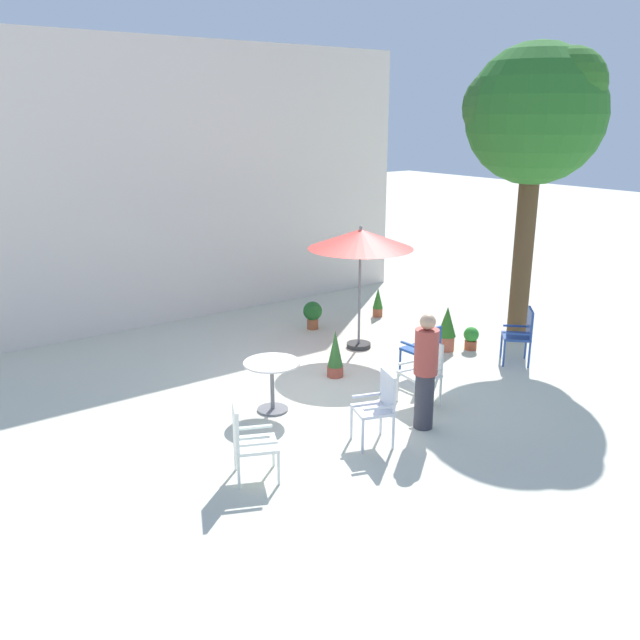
% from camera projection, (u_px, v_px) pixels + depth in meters
% --- Properties ---
extents(ground_plane, '(60.00, 60.00, 0.00)m').
position_uv_depth(ground_plane, '(333.00, 386.00, 10.68)').
color(ground_plane, beige).
extents(villa_facade, '(10.39, 0.30, 5.49)m').
position_uv_depth(villa_facade, '(188.00, 184.00, 13.62)').
color(villa_facade, silver).
rests_on(villa_facade, ground).
extents(shade_tree, '(2.55, 2.43, 5.31)m').
position_uv_depth(shade_tree, '(535.00, 116.00, 11.85)').
color(shade_tree, brown).
rests_on(shade_tree, ground).
extents(patio_umbrella_0, '(1.87, 1.87, 2.24)m').
position_uv_depth(patio_umbrella_0, '(360.00, 240.00, 11.87)').
color(patio_umbrella_0, '#2D2D2D').
rests_on(patio_umbrella_0, ground).
extents(cafe_table_0, '(0.81, 0.81, 0.74)m').
position_uv_depth(cafe_table_0, '(272.00, 377.00, 9.65)').
color(cafe_table_0, silver).
rests_on(cafe_table_0, ground).
extents(patio_chair_0, '(0.49, 0.50, 0.87)m').
position_uv_depth(patio_chair_0, '(424.00, 347.00, 10.90)').
color(patio_chair_0, '#244C98').
rests_on(patio_chair_0, ground).
extents(patio_chair_1, '(0.57, 0.57, 0.96)m').
position_uv_depth(patio_chair_1, '(379.00, 403.00, 8.69)').
color(patio_chair_1, silver).
rests_on(patio_chair_1, ground).
extents(patio_chair_2, '(0.53, 0.54, 0.94)m').
position_uv_depth(patio_chair_2, '(424.00, 368.00, 9.92)').
color(patio_chair_2, white).
rests_on(patio_chair_2, ground).
extents(patio_chair_3, '(0.64, 0.63, 0.93)m').
position_uv_depth(patio_chair_3, '(248.00, 438.00, 7.84)').
color(patio_chair_3, white).
rests_on(patio_chair_3, ground).
extents(patio_chair_4, '(0.66, 0.66, 0.96)m').
position_uv_depth(patio_chair_4, '(522.00, 332.00, 11.52)').
color(patio_chair_4, '#294992').
rests_on(patio_chair_4, ground).
extents(potted_plant_0, '(0.27, 0.27, 0.42)m').
position_uv_depth(potted_plant_0, '(471.00, 337.00, 12.27)').
color(potted_plant_0, '#A44C2F').
rests_on(potted_plant_0, ground).
extents(potted_plant_1, '(0.38, 0.38, 0.56)m').
position_uv_depth(potted_plant_1, '(313.00, 313.00, 13.42)').
color(potted_plant_1, '#9D5432').
rests_on(potted_plant_1, ground).
extents(potted_plant_2, '(0.27, 0.27, 0.78)m').
position_uv_depth(potted_plant_2, '(335.00, 354.00, 10.97)').
color(potted_plant_2, '#B14E3A').
rests_on(potted_plant_2, ground).
extents(potted_plant_3, '(0.33, 0.33, 0.82)m').
position_uv_depth(potted_plant_3, '(447.00, 328.00, 12.16)').
color(potted_plant_3, '#BD5B40').
rests_on(potted_plant_3, ground).
extents(potted_plant_4, '(0.21, 0.21, 0.62)m').
position_uv_depth(potted_plant_4, '(378.00, 302.00, 14.24)').
color(potted_plant_4, '#A45436').
rests_on(potted_plant_4, ground).
extents(standing_person, '(0.38, 0.38, 1.61)m').
position_uv_depth(standing_person, '(426.00, 370.00, 9.04)').
color(standing_person, '#33333D').
rests_on(standing_person, ground).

